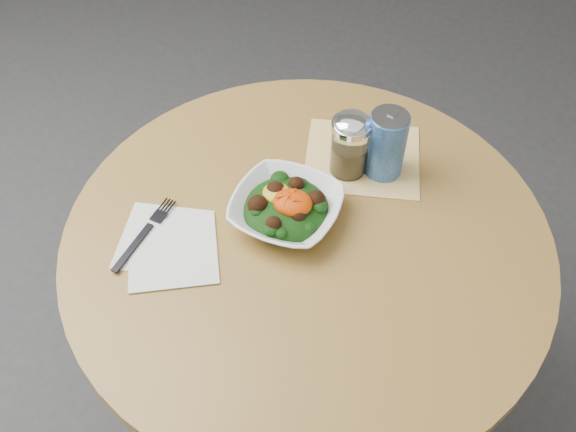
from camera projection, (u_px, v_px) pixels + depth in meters
The scene contains 8 objects.
ground at pixel (301, 404), 1.75m from camera, with size 6.00×6.00×0.00m, color #2F2F32.
table at pixel (305, 292), 1.33m from camera, with size 0.90×0.90×0.75m.
cloth_napkin at pixel (362, 158), 1.30m from camera, with size 0.23×0.21×0.00m, color orange.
paper_napkins at pixel (169, 246), 1.16m from camera, with size 0.22×0.22×0.00m.
salad_bowl at pixel (286, 208), 1.18m from camera, with size 0.22×0.22×0.07m.
fork at pixel (146, 232), 1.17m from camera, with size 0.05×0.19×0.00m.
spice_shaker at pixel (350, 145), 1.23m from camera, with size 0.08×0.08×0.14m.
beverage_can at pixel (386, 144), 1.23m from camera, with size 0.08×0.08×0.15m.
Camera 1 is at (0.18, -0.71, 1.67)m, focal length 40.00 mm.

